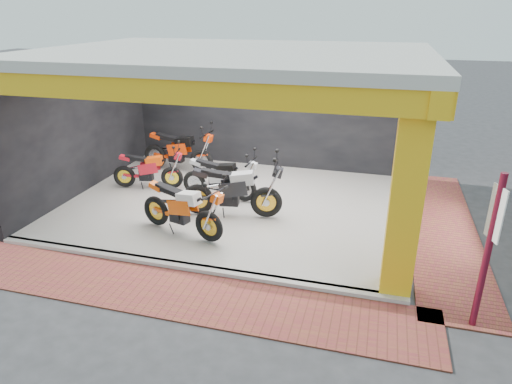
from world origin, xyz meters
TOP-DOWN VIEW (x-y plane):
  - ground at (0.00, 0.00)m, footprint 80.00×80.00m
  - showroom_floor at (0.00, 2.00)m, footprint 8.00×6.00m
  - showroom_ceiling at (0.00, 2.00)m, footprint 8.40×6.40m
  - back_wall at (0.00, 5.10)m, footprint 8.20×0.20m
  - left_wall at (-4.10, 2.00)m, footprint 0.20×6.20m
  - corner_column at (3.75, -0.75)m, footprint 0.50×0.50m
  - header_beam_front at (0.00, -1.00)m, footprint 8.40×0.30m
  - header_beam_right at (4.00, 2.00)m, footprint 0.30×6.40m
  - floor_kerb at (0.00, -1.02)m, footprint 8.00×0.20m
  - paver_front at (0.00, -1.80)m, footprint 9.00×1.40m
  - paver_right at (4.80, 2.00)m, footprint 1.40×7.00m
  - signpost at (4.90, -1.35)m, footprint 0.13×0.34m
  - moto_hero at (0.13, -0.07)m, footprint 2.35×1.41m
  - moto_row_a at (0.95, 1.36)m, footprint 2.52×1.26m
  - moto_row_b at (0.21, 2.11)m, footprint 2.12×0.89m
  - moto_row_c at (-1.87, 2.44)m, footprint 2.06×1.11m
  - moto_row_d at (-1.56, 3.76)m, footprint 2.37×1.00m

SIDE VIEW (x-z plane):
  - ground at x=0.00m, z-range 0.00..0.00m
  - paver_front at x=0.00m, z-range 0.00..0.03m
  - paver_right at x=4.80m, z-range 0.00..0.03m
  - showroom_floor at x=0.00m, z-range 0.00..0.10m
  - floor_kerb at x=0.00m, z-range 0.00..0.10m
  - moto_row_c at x=-1.87m, z-range 0.10..1.30m
  - moto_row_b at x=0.21m, z-range 0.10..1.37m
  - moto_hero at x=0.13m, z-range 0.10..1.45m
  - moto_row_d at x=-1.56m, z-range 0.10..1.52m
  - moto_row_a at x=0.95m, z-range 0.10..1.57m
  - signpost at x=4.90m, z-range 0.12..2.61m
  - back_wall at x=0.00m, z-range 0.00..3.50m
  - left_wall at x=-4.10m, z-range 0.00..3.50m
  - corner_column at x=3.75m, z-range 0.00..3.50m
  - header_beam_front at x=0.00m, z-range 3.10..3.50m
  - header_beam_right at x=4.00m, z-range 3.10..3.50m
  - showroom_ceiling at x=0.00m, z-range 3.50..3.70m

